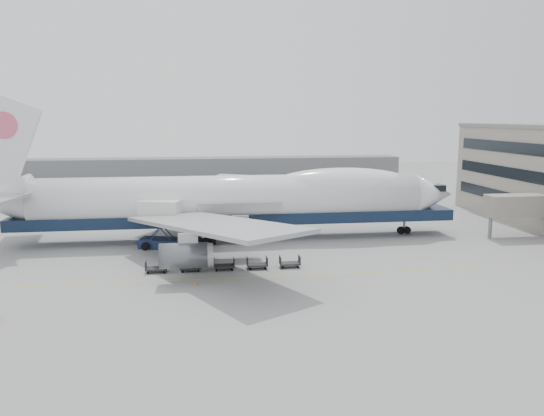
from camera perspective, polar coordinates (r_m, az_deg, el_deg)
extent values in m
plane|color=gray|center=(62.11, -3.70, -5.87)|extent=(260.00, 260.00, 0.00)
cube|color=gold|center=(56.37, -3.24, -7.50)|extent=(60.00, 0.15, 0.01)
cube|color=gray|center=(81.79, 24.97, 0.25)|extent=(9.00, 3.00, 3.00)
cylinder|color=slate|center=(80.21, 22.42, -1.92)|extent=(0.50, 0.50, 3.00)
cube|color=slate|center=(130.47, -10.42, 3.78)|extent=(110.00, 8.00, 7.00)
cylinder|color=white|center=(72.64, -4.45, 1.01)|extent=(52.00, 6.40, 6.40)
cube|color=#0E1B34|center=(73.14, -3.65, -0.96)|extent=(60.00, 5.76, 1.50)
cone|color=white|center=(79.79, 16.82, 1.40)|extent=(6.00, 6.40, 6.40)
ellipsoid|color=white|center=(74.95, 7.53, 2.58)|extent=(20.67, 5.78, 4.56)
cube|color=white|center=(75.90, -27.08, 6.04)|extent=(10.52, 0.50, 13.56)
cylinder|color=#DC5578|center=(75.66, -26.87, 7.95)|extent=(3.40, 0.30, 3.40)
cube|color=#9EA0A3|center=(58.57, -6.52, -1.74)|extent=(20.35, 26.74, 2.26)
cube|color=#9EA0A3|center=(86.74, -7.01, 1.99)|extent=(20.35, 26.74, 2.26)
cylinder|color=#595B60|center=(91.73, -8.91, 0.98)|extent=(4.80, 2.60, 2.60)
cylinder|color=#595B60|center=(82.94, -4.85, 0.13)|extent=(4.80, 2.60, 2.60)
cylinder|color=#595B60|center=(63.34, -3.86, -2.86)|extent=(4.80, 2.60, 2.60)
cylinder|color=#595B60|center=(54.48, -9.51, -5.06)|extent=(4.80, 2.60, 2.60)
cylinder|color=slate|center=(78.95, 14.02, -1.83)|extent=(0.36, 0.36, 2.50)
cylinder|color=black|center=(79.09, 14.00, -2.33)|extent=(1.10, 0.45, 1.10)
cylinder|color=slate|center=(70.40, -6.70, -3.00)|extent=(0.36, 0.36, 2.50)
cylinder|color=black|center=(70.56, -6.68, -3.55)|extent=(1.10, 0.45, 1.10)
cylinder|color=slate|center=(76.27, -6.80, -2.01)|extent=(0.36, 0.36, 2.50)
cylinder|color=black|center=(76.41, -6.79, -2.52)|extent=(1.10, 0.45, 1.10)
cube|color=#182449|center=(70.22, -11.78, -3.71)|extent=(6.06, 4.13, 1.22)
cube|color=silver|center=(69.35, -11.91, -0.18)|extent=(5.70, 4.21, 2.43)
cube|color=#182449|center=(68.56, -11.91, -2.16)|extent=(3.81, 1.24, 4.35)
cube|color=#182449|center=(70.94, -11.78, -1.76)|extent=(3.81, 1.24, 4.35)
cube|color=slate|center=(71.09, -11.82, 0.07)|extent=(2.92, 2.03, 0.15)
cylinder|color=black|center=(69.35, -13.49, -4.04)|extent=(1.00, 0.39, 1.00)
cylinder|color=black|center=(71.49, -13.32, -3.62)|extent=(1.00, 0.39, 1.00)
cylinder|color=black|center=(69.06, -10.19, -3.98)|extent=(1.00, 0.39, 1.00)
cylinder|color=black|center=(71.21, -10.12, -3.56)|extent=(1.00, 0.39, 1.00)
cone|color=orange|center=(54.25, -8.25, -8.00)|extent=(0.33, 0.33, 0.52)
cube|color=orange|center=(54.32, -8.24, -8.25)|extent=(0.35, 0.35, 0.03)
cube|color=#2D2D30|center=(59.35, -12.35, -6.38)|extent=(2.30, 1.35, 0.18)
cube|color=#2D2D30|center=(59.34, -13.43, -6.02)|extent=(0.08, 1.35, 0.90)
cube|color=#2D2D30|center=(59.16, -11.30, -5.99)|extent=(0.08, 1.35, 0.90)
cylinder|color=black|center=(58.98, -13.21, -6.81)|extent=(0.30, 0.12, 0.30)
cylinder|color=black|center=(60.03, -13.11, -6.52)|extent=(0.30, 0.12, 0.30)
cylinder|color=black|center=(58.84, -11.55, -6.79)|extent=(0.30, 0.12, 0.30)
cylinder|color=black|center=(59.90, -11.49, -6.49)|extent=(0.30, 0.12, 0.30)
cube|color=#2D2D30|center=(59.17, -8.77, -6.31)|extent=(2.30, 1.35, 0.18)
cube|color=#2D2D30|center=(59.09, -9.85, -5.96)|extent=(0.08, 1.35, 0.90)
cube|color=#2D2D30|center=(59.05, -7.70, -5.91)|extent=(0.08, 1.35, 0.90)
cylinder|color=black|center=(58.74, -9.60, -6.76)|extent=(0.30, 0.12, 0.30)
cylinder|color=black|center=(59.80, -9.57, -6.46)|extent=(0.30, 0.12, 0.30)
cylinder|color=black|center=(58.71, -7.93, -6.72)|extent=(0.30, 0.12, 0.30)
cylinder|color=black|center=(59.77, -7.93, -6.43)|extent=(0.30, 0.12, 0.30)
cube|color=#2D2D30|center=(59.21, -5.17, -6.22)|extent=(2.30, 1.35, 0.18)
cube|color=#2D2D30|center=(59.06, -6.25, -5.88)|extent=(0.08, 1.35, 0.90)
cube|color=#2D2D30|center=(59.16, -4.11, -5.82)|extent=(0.08, 1.35, 0.90)
cylinder|color=black|center=(58.74, -5.97, -6.67)|extent=(0.30, 0.12, 0.30)
cylinder|color=black|center=(59.79, -6.01, -6.38)|extent=(0.30, 0.12, 0.30)
cylinder|color=black|center=(58.81, -4.31, -6.63)|extent=(0.30, 0.12, 0.30)
cylinder|color=black|center=(59.86, -4.38, -6.33)|extent=(0.30, 0.12, 0.30)
cube|color=#2D2D30|center=(59.48, -1.60, -6.11)|extent=(2.30, 1.35, 0.18)
cube|color=#2D2D30|center=(59.27, -2.66, -5.77)|extent=(0.08, 1.35, 0.90)
cube|color=#2D2D30|center=(59.50, -0.54, -5.70)|extent=(0.08, 1.35, 0.90)
cylinder|color=black|center=(58.96, -2.37, -6.56)|extent=(0.30, 0.12, 0.30)
cylinder|color=black|center=(60.01, -2.47, -6.27)|extent=(0.30, 0.12, 0.30)
cylinder|color=black|center=(59.14, -0.72, -6.51)|extent=(0.30, 0.12, 0.30)
cylinder|color=black|center=(60.19, -0.85, -6.22)|extent=(0.30, 0.12, 0.30)
cube|color=#2D2D30|center=(59.98, 1.92, -5.98)|extent=(2.30, 1.35, 0.18)
cube|color=#2D2D30|center=(59.70, 0.88, -5.65)|extent=(0.08, 1.35, 0.90)
cube|color=#2D2D30|center=(60.07, 2.97, -5.57)|extent=(0.08, 1.35, 0.90)
cylinder|color=black|center=(59.41, 1.20, -6.43)|extent=(0.30, 0.12, 0.30)
cylinder|color=black|center=(60.45, 1.04, -6.14)|extent=(0.30, 0.12, 0.30)
cylinder|color=black|center=(59.69, 2.82, -6.36)|extent=(0.30, 0.12, 0.30)
cylinder|color=black|center=(60.73, 2.63, -6.08)|extent=(0.30, 0.12, 0.30)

